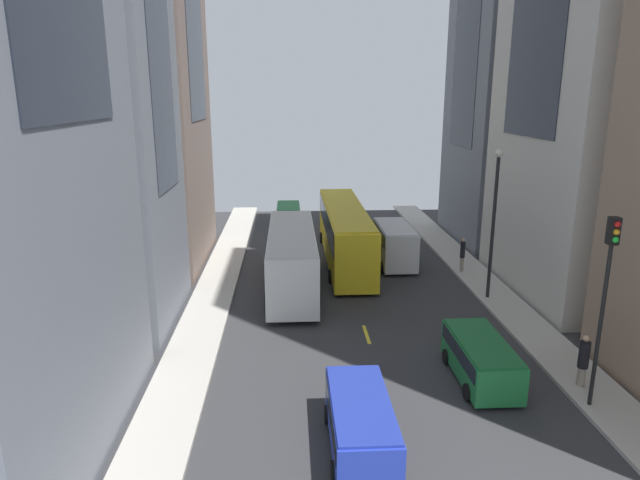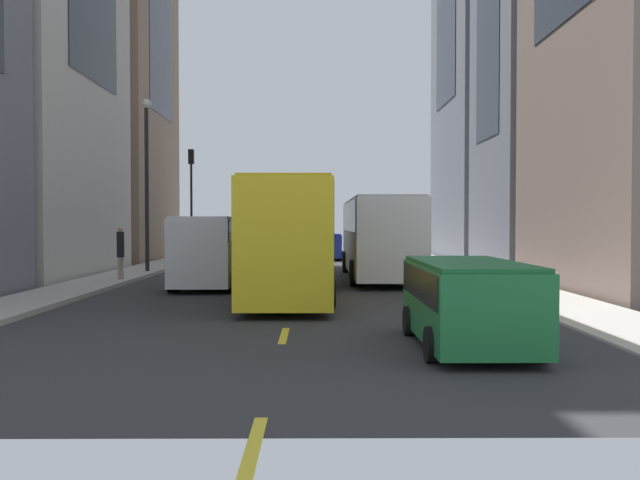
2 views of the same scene
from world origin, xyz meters
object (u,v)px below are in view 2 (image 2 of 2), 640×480
at_px(city_bus_white, 379,231).
at_px(pedestrian_waiting_curb, 120,250).
at_px(streetcar_yellow, 293,230).
at_px(car_green_2, 240,246).
at_px(delivery_van_white, 209,246).
at_px(car_green_1, 468,297).
at_px(pedestrian_walking_far, 182,242).
at_px(traffic_light_near_corner, 191,184).
at_px(car_blue_0, 326,244).

relative_size(city_bus_white, pedestrian_waiting_curb, 5.31).
bearing_deg(pedestrian_waiting_curb, city_bus_white, -74.46).
height_order(streetcar_yellow, car_green_2, streetcar_yellow).
relative_size(delivery_van_white, pedestrian_waiting_curb, 2.50).
relative_size(car_green_1, pedestrian_waiting_curb, 2.15).
distance_m(car_green_1, pedestrian_walking_far, 29.63).
xyz_separation_m(car_green_2, traffic_light_near_corner, (3.19, -2.16, 3.77)).
bearing_deg(pedestrian_walking_far, traffic_light_near_corner, 19.71).
bearing_deg(streetcar_yellow, pedestrian_waiting_curb, -25.46).
distance_m(streetcar_yellow, car_green_2, 16.63).
bearing_deg(pedestrian_waiting_curb, car_green_2, -9.63).
relative_size(car_blue_0, pedestrian_waiting_curb, 2.25).
height_order(streetcar_yellow, delivery_van_white, streetcar_yellow).
bearing_deg(car_green_1, pedestrian_waiting_curb, -52.64).
xyz_separation_m(city_bus_white, car_green_2, (7.11, -10.88, -1.03)).
relative_size(city_bus_white, delivery_van_white, 2.13).
bearing_deg(delivery_van_white, pedestrian_waiting_curb, -28.34).
xyz_separation_m(delivery_van_white, car_green_1, (-6.77, 11.79, -0.54)).
height_order(pedestrian_walking_far, traffic_light_near_corner, traffic_light_near_corner).
height_order(delivery_van_white, car_green_2, delivery_van_white).
bearing_deg(pedestrian_waiting_curb, streetcar_yellow, -111.01).
height_order(car_blue_0, pedestrian_walking_far, pedestrian_walking_far).
relative_size(streetcar_yellow, pedestrian_walking_far, 7.24).
bearing_deg(traffic_light_near_corner, car_blue_0, -167.61).
relative_size(car_green_1, pedestrian_walking_far, 2.25).
distance_m(car_green_2, pedestrian_walking_far, 3.65).
height_order(streetcar_yellow, car_green_1, streetcar_yellow).
bearing_deg(pedestrian_waiting_curb, traffic_light_near_corner, 4.27).
xyz_separation_m(streetcar_yellow, pedestrian_walking_far, (7.19, -17.01, -0.94)).
bearing_deg(car_green_2, traffic_light_near_corner, -34.09).
bearing_deg(streetcar_yellow, traffic_light_near_corner, -69.58).
relative_size(streetcar_yellow, delivery_van_white, 2.76).
relative_size(streetcar_yellow, car_green_2, 3.21).
height_order(car_green_1, pedestrian_waiting_curb, pedestrian_waiting_curb).
height_order(streetcar_yellow, traffic_light_near_corner, traffic_light_near_corner).
distance_m(pedestrian_walking_far, traffic_light_near_corner, 3.81).
height_order(city_bus_white, car_green_2, city_bus_white).
bearing_deg(streetcar_yellow, city_bus_white, -123.21).
bearing_deg(city_bus_white, streetcar_yellow, 56.79).
xyz_separation_m(city_bus_white, pedestrian_walking_far, (10.66, -11.71, -0.82)).
xyz_separation_m(pedestrian_waiting_curb, traffic_light_near_corner, (-0.05, -15.07, 3.46)).
xyz_separation_m(delivery_van_white, car_blue_0, (-4.56, -18.94, -0.53)).
bearing_deg(car_green_1, pedestrian_walking_far, -68.48).
distance_m(car_blue_0, pedestrian_walking_far, 9.22).
distance_m(car_green_1, traffic_light_near_corner, 30.98).
height_order(car_blue_0, car_green_2, car_blue_0).
relative_size(delivery_van_white, car_green_1, 1.16).
relative_size(streetcar_yellow, traffic_light_near_corner, 2.15).
bearing_deg(pedestrian_waiting_curb, car_blue_0, -21.84).
bearing_deg(delivery_van_white, car_green_2, -87.90).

